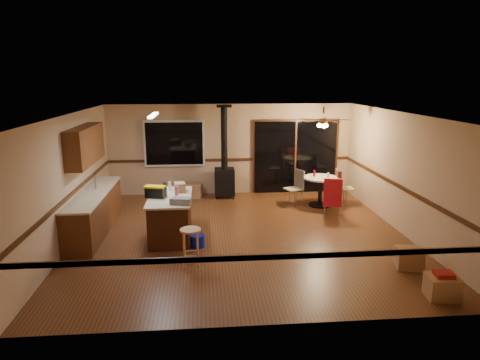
{
  "coord_description": "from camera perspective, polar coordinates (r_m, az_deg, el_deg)",
  "views": [
    {
      "loc": [
        -0.78,
        -8.7,
        3.31
      ],
      "look_at": [
        0.0,
        0.3,
        1.15
      ],
      "focal_mm": 32.0,
      "sensor_mm": 36.0,
      "label": 1
    }
  ],
  "objects": [
    {
      "name": "wood_stove",
      "position": [
        12.05,
        -2.08,
        1.06
      ],
      "size": [
        0.55,
        0.5,
        2.52
      ],
      "color": "black",
      "rests_on": "ground"
    },
    {
      "name": "box_on_island",
      "position": [
        9.36,
        -8.03,
        -0.97
      ],
      "size": [
        0.26,
        0.33,
        0.2
      ],
      "primitive_type": "cube",
      "rotation": [
        0.0,
        0.0,
        0.15
      ],
      "color": "#966B42",
      "rests_on": "kitchen_island"
    },
    {
      "name": "wall_front",
      "position": [
        5.63,
        3.37,
        -7.49
      ],
      "size": [
        7.0,
        0.0,
        7.0
      ],
      "primitive_type": "plane",
      "rotation": [
        -1.57,
        0.0,
        0.0
      ],
      "color": "tan",
      "rests_on": "ground"
    },
    {
      "name": "chair_near",
      "position": [
        10.64,
        12.25,
        -1.64
      ],
      "size": [
        0.51,
        0.54,
        0.7
      ],
      "color": "tan",
      "rests_on": "ground"
    },
    {
      "name": "chair_left",
      "position": [
        11.43,
        7.58,
        -0.45
      ],
      "size": [
        0.52,
        0.52,
        0.51
      ],
      "color": "tan",
      "rests_on": "ground"
    },
    {
      "name": "ceiling_fan",
      "position": [
        11.17,
        11.04,
        7.56
      ],
      "size": [
        0.24,
        0.24,
        0.55
      ],
      "color": "brown",
      "rests_on": "ceiling"
    },
    {
      "name": "bottle_pink",
      "position": [
        8.98,
        -8.46,
        -1.53
      ],
      "size": [
        0.09,
        0.09,
        0.23
      ],
      "primitive_type": "cylinder",
      "rotation": [
        0.0,
        0.0,
        -0.32
      ],
      "color": "#D84C8C",
      "rests_on": "kitchen_island"
    },
    {
      "name": "box_small_red",
      "position": [
        7.37,
        25.56,
        -11.28
      ],
      "size": [
        0.3,
        0.26,
        0.07
      ],
      "primitive_type": "cube",
      "rotation": [
        0.0,
        0.0,
        -0.13
      ],
      "color": "maroon",
      "rests_on": "box_corner_a"
    },
    {
      "name": "blue_bucket",
      "position": [
        8.72,
        -5.67,
        -8.07
      ],
      "size": [
        0.35,
        0.35,
        0.25
      ],
      "primitive_type": "cylinder",
      "rotation": [
        0.0,
        0.0,
        0.22
      ],
      "color": "#0D1ABD",
      "rests_on": "floor"
    },
    {
      "name": "box_corner_b",
      "position": [
        8.32,
        21.63,
        -9.66
      ],
      "size": [
        0.51,
        0.46,
        0.36
      ],
      "primitive_type": "cube",
      "rotation": [
        0.0,
        0.0,
        -0.2
      ],
      "color": "#966B42",
      "rests_on": "floor"
    },
    {
      "name": "wall_left",
      "position": [
        9.34,
        -21.76,
        0.04
      ],
      "size": [
        0.0,
        7.0,
        7.0
      ],
      "primitive_type": "plane",
      "rotation": [
        1.57,
        0.0,
        1.57
      ],
      "color": "tan",
      "rests_on": "ground"
    },
    {
      "name": "glass_red",
      "position": [
        11.43,
        9.88,
        0.88
      ],
      "size": [
        0.07,
        0.07,
        0.17
      ],
      "primitive_type": "cylinder",
      "rotation": [
        0.0,
        0.0,
        0.22
      ],
      "color": "#590C14",
      "rests_on": "dining_table"
    },
    {
      "name": "window",
      "position": [
        12.31,
        -8.75,
        4.83
      ],
      "size": [
        1.72,
        0.1,
        1.32
      ],
      "primitive_type": "cube",
      "color": "black",
      "rests_on": "ground"
    },
    {
      "name": "box_under_window",
      "position": [
        12.21,
        -6.29,
        -1.41
      ],
      "size": [
        0.56,
        0.48,
        0.4
      ],
      "primitive_type": "cube",
      "rotation": [
        0.0,
        0.0,
        -0.18
      ],
      "color": "#966B42",
      "rests_on": "floor"
    },
    {
      "name": "dining_table",
      "position": [
        11.46,
        10.67,
        -0.83
      ],
      "size": [
        0.92,
        0.92,
        0.78
      ],
      "color": "black",
      "rests_on": "ground"
    },
    {
      "name": "wall_right",
      "position": [
        9.9,
        20.78,
        0.85
      ],
      "size": [
        0.0,
        7.0,
        7.0
      ],
      "primitive_type": "plane",
      "rotation": [
        1.57,
        0.0,
        -1.57
      ],
      "color": "tan",
      "rests_on": "ground"
    },
    {
      "name": "lower_cabinets",
      "position": [
        9.94,
        -18.86,
        -4.14
      ],
      "size": [
        0.6,
        3.0,
        0.86
      ],
      "primitive_type": "cube",
      "color": "#572E16",
      "rests_on": "ground"
    },
    {
      "name": "toolbox_yellow_lid",
      "position": [
        8.98,
        -11.28,
        -0.88
      ],
      "size": [
        0.46,
        0.32,
        0.03
      ],
      "primitive_type": "cube",
      "rotation": [
        0.0,
        0.0,
        -0.25
      ],
      "color": "gold",
      "rests_on": "toolbox_black"
    },
    {
      "name": "upper_cabinets",
      "position": [
        9.84,
        -19.94,
        4.4
      ],
      "size": [
        0.35,
        2.0,
        0.8
      ],
      "primitive_type": "cube",
      "color": "#572E16",
      "rests_on": "ground"
    },
    {
      "name": "bar_stool",
      "position": [
        7.84,
        -6.56,
        -8.88
      ],
      "size": [
        0.5,
        0.5,
        0.69
      ],
      "primitive_type": "cylinder",
      "rotation": [
        0.0,
        0.0,
        0.43
      ],
      "color": "tan",
      "rests_on": "floor"
    },
    {
      "name": "chair_rail",
      "position": [
        9.04,
        0.16,
        -1.37
      ],
      "size": [
        7.0,
        7.0,
        0.08
      ],
      "primitive_type": null,
      "color": "#3D200F",
      "rests_on": "ground"
    },
    {
      "name": "sliding_door",
      "position": [
        12.65,
        7.37,
        3.04
      ],
      "size": [
        2.52,
        0.1,
        2.1
      ],
      "primitive_type": "cube",
      "color": "black",
      "rests_on": "ground"
    },
    {
      "name": "glass_cream",
      "position": [
        11.39,
        11.67,
        0.66
      ],
      "size": [
        0.06,
        0.06,
        0.13
      ],
      "primitive_type": "cylinder",
      "rotation": [
        0.0,
        0.0,
        0.15
      ],
      "color": "beige",
      "rests_on": "dining_table"
    },
    {
      "name": "kitchen_island",
      "position": [
        9.19,
        -9.23,
        -4.86
      ],
      "size": [
        0.88,
        1.68,
        0.9
      ],
      "color": "#371A0D",
      "rests_on": "ground"
    },
    {
      "name": "wall_back",
      "position": [
        12.39,
        -1.28,
        4.1
      ],
      "size": [
        7.0,
        0.0,
        7.0
      ],
      "primitive_type": "plane",
      "rotation": [
        1.57,
        0.0,
        0.0
      ],
      "color": "tan",
      "rests_on": "ground"
    },
    {
      "name": "bottle_white",
      "position": [
        9.5,
        -9.35,
        -0.83
      ],
      "size": [
        0.07,
        0.07,
        0.2
      ],
      "primitive_type": "cylinder",
      "rotation": [
        0.0,
        0.0,
        0.06
      ],
      "color": "white",
      "rests_on": "kitchen_island"
    },
    {
      "name": "floor",
      "position": [
        9.34,
        0.16,
        -7.31
      ],
      "size": [
        7.0,
        7.0,
        0.0
      ],
      "primitive_type": "plane",
      "color": "#552E17",
      "rests_on": "ground"
    },
    {
      "name": "fluorescent_strip",
      "position": [
        9.09,
        -11.5,
        8.45
      ],
      "size": [
        0.1,
        1.2,
        0.04
      ],
      "primitive_type": "cube",
      "color": "white",
      "rests_on": "ceiling"
    },
    {
      "name": "toolbox_black",
      "position": [
        9.01,
        -11.24,
        -1.64
      ],
      "size": [
        0.42,
        0.29,
        0.21
      ],
      "primitive_type": "cube",
      "rotation": [
        0.0,
        0.0,
        -0.25
      ],
      "color": "black",
      "rests_on": "kitchen_island"
    },
    {
      "name": "chair_right",
      "position": [
        11.66,
        13.04,
        -0.37
      ],
      "size": [
        0.51,
        0.48,
        0.7
      ],
      "color": "tan",
      "rests_on": "ground"
    },
    {
      "name": "toolbox_grey",
      "position": [
        8.47,
        -7.88,
        -2.78
      ],
      "size": [
        0.44,
        0.31,
        0.13
      ],
      "primitive_type": "cube",
      "rotation": [
        0.0,
        0.0,
        -0.25
      ],
      "color": "slate",
      "rests_on": "kitchen_island"
    },
    {
      "name": "box_corner_a",
      "position": [
        7.46,
        25.39,
        -12.77
      ],
      "size": [
        0.51,
        0.45,
        0.36
      ],
      "primitive_type": "cube",
      "rotation": [
        0.0,
        0.0,
        -0.13
      ],
      "color": "#966B42",
      "rests_on": "floor"
    },
    {
      "name": "countertop",
      "position": [
        9.82,
        -19.06,
        -1.64
      ],
      "size": [
        0.64,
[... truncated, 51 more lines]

